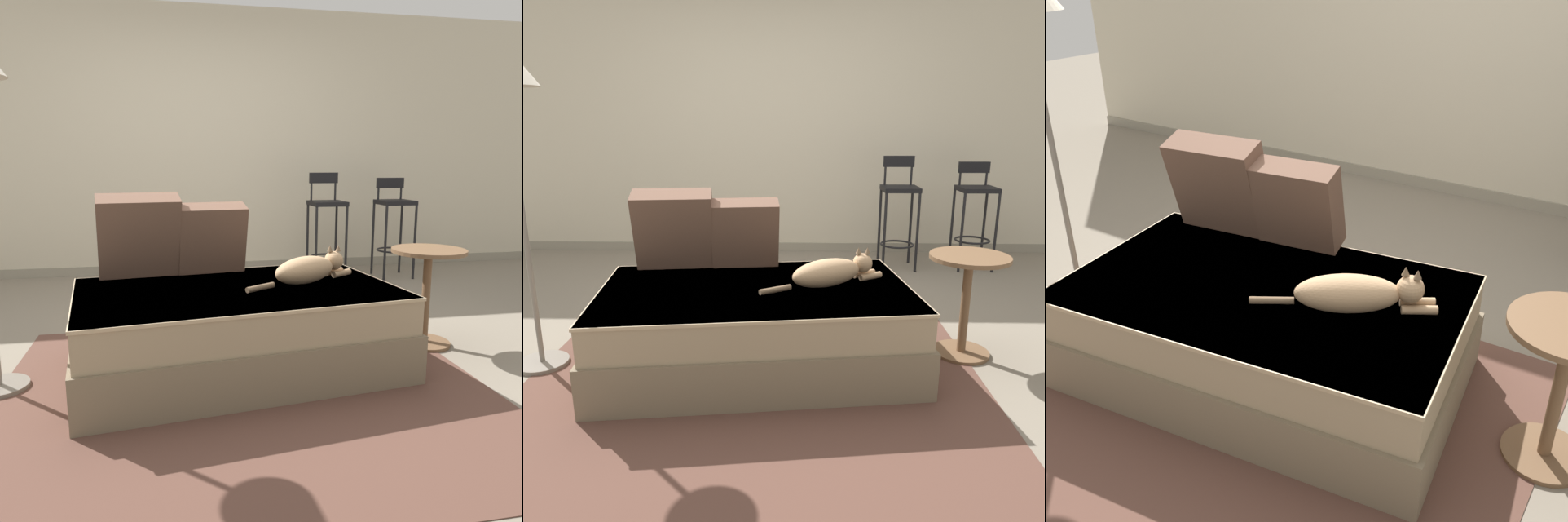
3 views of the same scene
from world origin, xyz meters
TOP-DOWN VIEW (x-y plane):
  - ground_plane at (0.00, 0.00)m, footprint 16.00×16.00m
  - wall_back_panel at (0.00, 2.25)m, footprint 8.00×0.10m
  - wall_baseboard_trim at (0.00, 2.20)m, footprint 8.00×0.02m
  - area_rug at (0.00, -0.70)m, footprint 2.39×2.12m
  - couch at (0.00, -0.40)m, footprint 1.81×1.23m
  - throw_pillow_corner at (-0.51, -0.05)m, footprint 0.49×0.34m
  - throw_pillow_middle at (-0.09, 0.00)m, footprint 0.43×0.29m
  - cat at (0.41, -0.36)m, footprint 0.68×0.41m
  - bar_stool_near_window at (1.15, 1.61)m, footprint 0.32×0.32m
  - bar_stool_by_doorway at (1.84, 1.61)m, footprint 0.32×0.32m
  - side_table at (1.19, -0.25)m, footprint 0.44×0.44m

SIDE VIEW (x-z plane):
  - ground_plane at x=0.00m, z-range 0.00..0.00m
  - area_rug at x=0.00m, z-range 0.00..0.01m
  - wall_baseboard_trim at x=0.00m, z-range 0.00..0.09m
  - couch at x=0.00m, z-range 0.00..0.45m
  - side_table at x=1.19m, z-range 0.09..0.69m
  - cat at x=0.41m, z-range 0.43..0.62m
  - bar_stool_by_doorway at x=1.84m, z-range 0.10..1.06m
  - bar_stool_near_window at x=1.15m, z-range 0.07..1.09m
  - throw_pillow_middle at x=-0.09m, z-range 0.45..0.88m
  - throw_pillow_corner at x=-0.51m, z-range 0.45..0.94m
  - wall_back_panel at x=0.00m, z-range 0.00..2.60m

